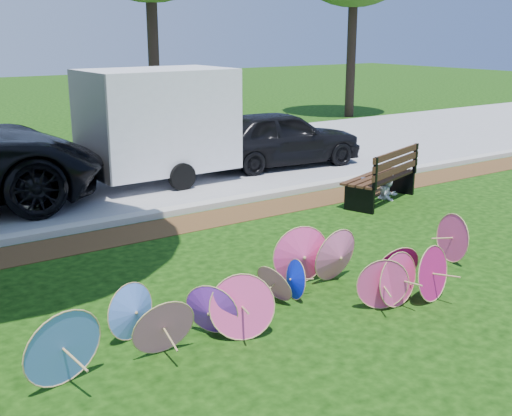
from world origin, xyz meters
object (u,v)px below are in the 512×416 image
(cargo_trailer, at_px, (158,120))
(park_bench, at_px, (379,176))
(parasol_pile, at_px, (299,283))
(person_right, at_px, (390,173))
(person_left, at_px, (365,178))
(dark_pickup, at_px, (280,138))

(cargo_trailer, relative_size, park_bench, 1.55)
(parasol_pile, xyz_separation_m, person_right, (4.94, 3.28, 0.18))
(parasol_pile, relative_size, person_right, 6.05)
(parasol_pile, bearing_deg, park_bench, 35.15)
(cargo_trailer, relative_size, person_right, 2.93)
(parasol_pile, xyz_separation_m, person_left, (4.24, 3.28, 0.15))
(person_left, distance_m, person_right, 0.70)
(dark_pickup, xyz_separation_m, person_left, (-0.81, -3.93, -0.20))
(dark_pickup, height_order, person_left, dark_pickup)
(dark_pickup, height_order, cargo_trailer, cargo_trailer)
(dark_pickup, height_order, park_bench, dark_pickup)
(person_left, bearing_deg, cargo_trailer, 106.31)
(dark_pickup, distance_m, cargo_trailer, 3.38)
(park_bench, relative_size, person_left, 2.00)
(cargo_trailer, relative_size, person_left, 3.09)
(parasol_pile, height_order, park_bench, park_bench)
(parasol_pile, relative_size, dark_pickup, 1.57)
(parasol_pile, distance_m, cargo_trailer, 7.65)
(parasol_pile, relative_size, cargo_trailer, 2.07)
(cargo_trailer, xyz_separation_m, person_right, (3.19, -4.09, -0.87))
(parasol_pile, height_order, person_right, person_right)
(cargo_trailer, bearing_deg, person_left, -59.68)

